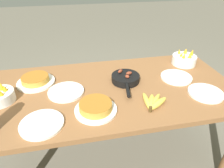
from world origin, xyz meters
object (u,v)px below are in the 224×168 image
empty_plate_far_right (206,93)px  frittata_plate_side (96,107)px  skillet (126,78)px  frittata_plate_center (36,80)px  empty_plate_mid_edge (66,91)px  banana_bunch (153,102)px  empty_plate_near_front (176,77)px  empty_plate_far_left (42,124)px  fruit_bowl_citrus (184,59)px

empty_plate_far_right → frittata_plate_side: bearing=-177.7°
skillet → frittata_plate_center: bearing=-89.8°
empty_plate_far_right → empty_plate_mid_edge: size_ratio=0.95×
skillet → frittata_plate_center: skillet is taller
empty_plate_far_right → empty_plate_mid_edge: same height
banana_bunch → empty_plate_near_front: (0.29, 0.27, -0.01)m
empty_plate_far_left → empty_plate_near_front: bearing=18.7°
banana_bunch → skillet: 0.31m
skillet → empty_plate_near_front: (0.39, -0.03, -0.02)m
empty_plate_far_left → empty_plate_far_right: 1.05m
frittata_plate_side → empty_plate_near_front: (0.65, 0.26, -0.02)m
banana_bunch → empty_plate_near_front: bearing=42.8°
banana_bunch → frittata_plate_side: (-0.35, 0.01, 0.01)m
skillet → empty_plate_far_right: size_ratio=1.49×
frittata_plate_side → banana_bunch: bearing=-1.4°
empty_plate_near_front → empty_plate_mid_edge: size_ratio=0.96×
frittata_plate_side → empty_plate_mid_edge: 0.29m
frittata_plate_side → empty_plate_far_right: frittata_plate_side is taller
skillet → empty_plate_mid_edge: skillet is taller
empty_plate_near_front → empty_plate_far_left: 1.00m
empty_plate_near_front → skillet: bearing=176.2°
banana_bunch → frittata_plate_center: (-0.74, 0.40, 0.01)m
banana_bunch → empty_plate_far_left: (-0.66, -0.05, -0.01)m
empty_plate_far_left → frittata_plate_side: bearing=11.1°
banana_bunch → empty_plate_far_right: bearing=5.7°
frittata_plate_side → fruit_bowl_citrus: 0.95m
empty_plate_mid_edge → empty_plate_far_left: bearing=-114.2°
skillet → fruit_bowl_citrus: fruit_bowl_citrus is taller
empty_plate_far_right → fruit_bowl_citrus: 0.45m
frittata_plate_side → fruit_bowl_citrus: bearing=30.1°
banana_bunch → skillet: (-0.10, 0.30, 0.01)m
frittata_plate_center → empty_plate_far_left: frittata_plate_center is taller
empty_plate_far_left → empty_plate_far_right: same height
banana_bunch → empty_plate_far_left: 0.66m
banana_bunch → frittata_plate_center: frittata_plate_center is taller
banana_bunch → empty_plate_mid_edge: size_ratio=0.80×
skillet → frittata_plate_side: size_ratio=1.36×
banana_bunch → empty_plate_near_front: 0.40m
frittata_plate_center → empty_plate_mid_edge: size_ratio=1.10×
fruit_bowl_citrus → empty_plate_far_right: bearing=-100.1°
banana_bunch → frittata_plate_center: size_ratio=0.73×
frittata_plate_side → empty_plate_mid_edge: frittata_plate_side is taller
frittata_plate_center → empty_plate_far_right: bearing=-18.0°
empty_plate_mid_edge → frittata_plate_center: bearing=142.4°
skillet → empty_plate_far_left: 0.66m
empty_plate_far_right → empty_plate_far_left: bearing=-175.1°
skillet → empty_plate_mid_edge: size_ratio=1.42×
banana_bunch → empty_plate_mid_edge: 0.58m
frittata_plate_center → empty_plate_far_left: size_ratio=1.12×
frittata_plate_side → frittata_plate_center: bearing=134.1°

